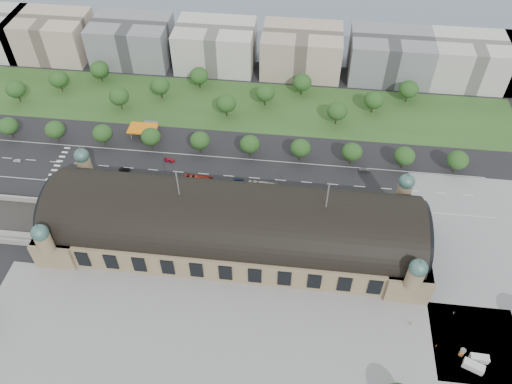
# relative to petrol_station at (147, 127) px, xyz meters

# --- Properties ---
(ground) EXTENTS (900.00, 900.00, 0.00)m
(ground) POSITION_rel_petrol_station_xyz_m (53.91, -65.28, -2.95)
(ground) COLOR black
(ground) RESTS_ON ground
(station) EXTENTS (150.00, 48.40, 44.30)m
(station) POSITION_rel_petrol_station_xyz_m (53.91, -65.28, 7.33)
(station) COLOR #897655
(station) RESTS_ON ground
(plaza_south) EXTENTS (190.00, 48.00, 0.12)m
(plaza_south) POSITION_rel_petrol_station_xyz_m (63.91, -109.28, -2.95)
(plaza_south) COLOR gray
(plaza_south) RESTS_ON ground
(plaza_east) EXTENTS (56.00, 100.00, 0.12)m
(plaza_east) POSITION_rel_petrol_station_xyz_m (156.91, -65.28, -2.95)
(plaza_east) COLOR gray
(plaza_east) RESTS_ON ground
(road_slab) EXTENTS (260.00, 26.00, 0.10)m
(road_slab) POSITION_rel_petrol_station_xyz_m (33.91, -27.28, -2.95)
(road_slab) COLOR black
(road_slab) RESTS_ON ground
(grass_belt) EXTENTS (300.00, 45.00, 0.10)m
(grass_belt) POSITION_rel_petrol_station_xyz_m (38.91, 27.72, -2.95)
(grass_belt) COLOR #2C5120
(grass_belt) RESTS_ON ground
(petrol_station) EXTENTS (14.00, 13.00, 5.05)m
(petrol_station) POSITION_rel_petrol_station_xyz_m (0.00, 0.00, 0.00)
(petrol_station) COLOR orange
(petrol_station) RESTS_ON ground
(office_1) EXTENTS (45.00, 32.00, 24.00)m
(office_1) POSITION_rel_petrol_station_xyz_m (-76.09, 67.72, 9.05)
(office_1) COLOR #BDA894
(office_1) RESTS_ON ground
(office_2) EXTENTS (45.00, 32.00, 24.00)m
(office_2) POSITION_rel_petrol_station_xyz_m (-26.09, 67.72, 9.05)
(office_2) COLOR gray
(office_2) RESTS_ON ground
(office_3) EXTENTS (45.00, 32.00, 24.00)m
(office_3) POSITION_rel_petrol_station_xyz_m (23.91, 67.72, 9.05)
(office_3) COLOR beige
(office_3) RESTS_ON ground
(office_4) EXTENTS (45.00, 32.00, 24.00)m
(office_4) POSITION_rel_petrol_station_xyz_m (73.91, 67.72, 9.05)
(office_4) COLOR #BDA894
(office_4) RESTS_ON ground
(office_5) EXTENTS (45.00, 32.00, 24.00)m
(office_5) POSITION_rel_petrol_station_xyz_m (123.91, 67.72, 9.05)
(office_5) COLOR gray
(office_5) RESTS_ON ground
(office_6) EXTENTS (45.00, 32.00, 24.00)m
(office_6) POSITION_rel_petrol_station_xyz_m (168.91, 67.72, 9.05)
(office_6) COLOR beige
(office_6) RESTS_ON ground
(tree_row_0) EXTENTS (9.60, 9.60, 11.52)m
(tree_row_0) POSITION_rel_petrol_station_xyz_m (-66.09, -12.28, 4.48)
(tree_row_0) COLOR #2D2116
(tree_row_0) RESTS_ON ground
(tree_row_1) EXTENTS (9.60, 9.60, 11.52)m
(tree_row_1) POSITION_rel_petrol_station_xyz_m (-42.09, -12.28, 4.48)
(tree_row_1) COLOR #2D2116
(tree_row_1) RESTS_ON ground
(tree_row_2) EXTENTS (9.60, 9.60, 11.52)m
(tree_row_2) POSITION_rel_petrol_station_xyz_m (-18.09, -12.28, 4.48)
(tree_row_2) COLOR #2D2116
(tree_row_2) RESTS_ON ground
(tree_row_3) EXTENTS (9.60, 9.60, 11.52)m
(tree_row_3) POSITION_rel_petrol_station_xyz_m (5.91, -12.28, 4.48)
(tree_row_3) COLOR #2D2116
(tree_row_3) RESTS_ON ground
(tree_row_4) EXTENTS (9.60, 9.60, 11.52)m
(tree_row_4) POSITION_rel_petrol_station_xyz_m (29.91, -12.28, 4.48)
(tree_row_4) COLOR #2D2116
(tree_row_4) RESTS_ON ground
(tree_row_5) EXTENTS (9.60, 9.60, 11.52)m
(tree_row_5) POSITION_rel_petrol_station_xyz_m (53.91, -12.28, 4.48)
(tree_row_5) COLOR #2D2116
(tree_row_5) RESTS_ON ground
(tree_row_6) EXTENTS (9.60, 9.60, 11.52)m
(tree_row_6) POSITION_rel_petrol_station_xyz_m (77.91, -12.28, 4.48)
(tree_row_6) COLOR #2D2116
(tree_row_6) RESTS_ON ground
(tree_row_7) EXTENTS (9.60, 9.60, 11.52)m
(tree_row_7) POSITION_rel_petrol_station_xyz_m (101.91, -12.28, 4.48)
(tree_row_7) COLOR #2D2116
(tree_row_7) RESTS_ON ground
(tree_row_8) EXTENTS (9.60, 9.60, 11.52)m
(tree_row_8) POSITION_rel_petrol_station_xyz_m (125.91, -12.28, 4.48)
(tree_row_8) COLOR #2D2116
(tree_row_8) RESTS_ON ground
(tree_row_9) EXTENTS (9.60, 9.60, 11.52)m
(tree_row_9) POSITION_rel_petrol_station_xyz_m (149.91, -12.28, 4.48)
(tree_row_9) COLOR #2D2116
(tree_row_9) RESTS_ON ground
(tree_belt_0) EXTENTS (10.40, 10.40, 12.48)m
(tree_belt_0) POSITION_rel_petrol_station_xyz_m (-76.09, 17.72, 5.10)
(tree_belt_0) COLOR #2D2116
(tree_belt_0) RESTS_ON ground
(tree_belt_1) EXTENTS (10.40, 10.40, 12.48)m
(tree_belt_1) POSITION_rel_petrol_station_xyz_m (-57.09, 29.72, 5.10)
(tree_belt_1) COLOR #2D2116
(tree_belt_1) RESTS_ON ground
(tree_belt_2) EXTENTS (10.40, 10.40, 12.48)m
(tree_belt_2) POSITION_rel_petrol_station_xyz_m (-38.09, 41.72, 5.10)
(tree_belt_2) COLOR #2D2116
(tree_belt_2) RESTS_ON ground
(tree_belt_3) EXTENTS (10.40, 10.40, 12.48)m
(tree_belt_3) POSITION_rel_petrol_station_xyz_m (-19.09, 17.72, 5.10)
(tree_belt_3) COLOR #2D2116
(tree_belt_3) RESTS_ON ground
(tree_belt_4) EXTENTS (10.40, 10.40, 12.48)m
(tree_belt_4) POSITION_rel_petrol_station_xyz_m (-0.09, 29.72, 5.10)
(tree_belt_4) COLOR #2D2116
(tree_belt_4) RESTS_ON ground
(tree_belt_5) EXTENTS (10.40, 10.40, 12.48)m
(tree_belt_5) POSITION_rel_petrol_station_xyz_m (18.91, 41.72, 5.10)
(tree_belt_5) COLOR #2D2116
(tree_belt_5) RESTS_ON ground
(tree_belt_6) EXTENTS (10.40, 10.40, 12.48)m
(tree_belt_6) POSITION_rel_petrol_station_xyz_m (37.91, 17.72, 5.10)
(tree_belt_6) COLOR #2D2116
(tree_belt_6) RESTS_ON ground
(tree_belt_7) EXTENTS (10.40, 10.40, 12.48)m
(tree_belt_7) POSITION_rel_petrol_station_xyz_m (56.91, 29.72, 5.10)
(tree_belt_7) COLOR #2D2116
(tree_belt_7) RESTS_ON ground
(tree_belt_8) EXTENTS (10.40, 10.40, 12.48)m
(tree_belt_8) POSITION_rel_petrol_station_xyz_m (75.91, 41.72, 5.10)
(tree_belt_8) COLOR #2D2116
(tree_belt_8) RESTS_ON ground
(tree_belt_9) EXTENTS (10.40, 10.40, 12.48)m
(tree_belt_9) POSITION_rel_petrol_station_xyz_m (94.91, 17.72, 5.10)
(tree_belt_9) COLOR #2D2116
(tree_belt_9) RESTS_ON ground
(tree_belt_10) EXTENTS (10.40, 10.40, 12.48)m
(tree_belt_10) POSITION_rel_petrol_station_xyz_m (113.91, 29.72, 5.10)
(tree_belt_10) COLOR #2D2116
(tree_belt_10) RESTS_ON ground
(tree_belt_11) EXTENTS (10.40, 10.40, 12.48)m
(tree_belt_11) POSITION_rel_petrol_station_xyz_m (132.91, 41.72, 5.10)
(tree_belt_11) COLOR #2D2116
(tree_belt_11) RESTS_ON ground
(traffic_car_0) EXTENTS (3.91, 1.79, 1.30)m
(traffic_car_0) POSITION_rel_petrol_station_xyz_m (-56.07, -28.96, -2.30)
(traffic_car_0) COLOR silver
(traffic_car_0) RESTS_ON ground
(traffic_car_1) EXTENTS (4.60, 1.93, 1.48)m
(traffic_car_1) POSITION_rel_petrol_station_xyz_m (-26.58, -24.15, -2.21)
(traffic_car_1) COLOR gray
(traffic_car_1) RESTS_ON ground
(traffic_car_2) EXTENTS (5.31, 2.60, 1.45)m
(traffic_car_2) POSITION_rel_petrol_station_xyz_m (-3.36, -29.24, -2.22)
(traffic_car_2) COLOR black
(traffic_car_2) RESTS_ON ground
(traffic_car_3) EXTENTS (5.26, 2.58, 1.47)m
(traffic_car_3) POSITION_rel_petrol_station_xyz_m (16.25, -20.45, -2.21)
(traffic_car_3) COLOR maroon
(traffic_car_3) RESTS_ON ground
(traffic_car_4) EXTENTS (4.64, 2.34, 1.51)m
(traffic_car_4) POSITION_rel_petrol_station_xyz_m (50.72, -30.04, -2.19)
(traffic_car_4) COLOR #192346
(traffic_car_4) RESTS_ON ground
(traffic_car_5) EXTENTS (4.83, 1.95, 1.56)m
(traffic_car_5) POSITION_rel_petrol_station_xyz_m (108.41, -16.75, -2.17)
(traffic_car_5) COLOR #525459
(traffic_car_5) RESTS_ON ground
(parked_car_0) EXTENTS (4.44, 3.25, 1.39)m
(parked_car_0) POSITION_rel_petrol_station_xyz_m (-1.76, -40.28, -2.25)
(parked_car_0) COLOR black
(parked_car_0) RESTS_ON ground
(parked_car_1) EXTENTS (5.01, 4.29, 1.28)m
(parked_car_1) POSITION_rel_petrol_station_xyz_m (-14.00, -44.28, -2.31)
(parked_car_1) COLOR maroon
(parked_car_1) RESTS_ON ground
(parked_car_2) EXTENTS (4.67, 3.77, 1.27)m
(parked_car_2) POSITION_rel_petrol_station_xyz_m (-6.27, -44.28, -2.31)
(parked_car_2) COLOR #16193F
(parked_car_2) RESTS_ON ground
(parked_car_3) EXTENTS (5.13, 4.04, 1.63)m
(parked_car_3) POSITION_rel_petrol_station_xyz_m (12.28, -41.69, -2.13)
(parked_car_3) COLOR #525459
(parked_car_3) RESTS_ON ground
(parked_car_4) EXTENTS (4.92, 4.37, 1.62)m
(parked_car_4) POSITION_rel_petrol_station_xyz_m (19.39, -44.28, -2.14)
(parked_car_4) COLOR white
(parked_car_4) RESTS_ON ground
(parked_car_5) EXTENTS (5.11, 4.45, 1.31)m
(parked_car_5) POSITION_rel_petrol_station_xyz_m (6.66, -43.01, -2.30)
(parked_car_5) COLOR gray
(parked_car_5) RESTS_ON ground
(parked_car_6) EXTENTS (5.49, 4.27, 1.49)m
(parked_car_6) POSITION_rel_petrol_station_xyz_m (34.59, -44.28, -2.21)
(parked_car_6) COLOR black
(parked_car_6) RESTS_ON ground
(bus_west) EXTENTS (13.59, 3.86, 3.74)m
(bus_west) POSITION_rel_petrol_station_xyz_m (32.91, -33.28, -1.08)
(bus_west) COLOR #B32A1C
(bus_west) RESTS_ON ground
(bus_mid) EXTENTS (13.28, 3.51, 3.67)m
(bus_mid) POSITION_rel_petrol_station_xyz_m (54.20, -38.28, -1.11)
(bus_mid) COLOR silver
(bus_mid) RESTS_ON ground
(bus_east) EXTENTS (13.53, 3.78, 3.73)m
(bus_east) POSITION_rel_petrol_station_xyz_m (62.39, -33.94, -1.08)
(bus_east) COLOR silver
(bus_east) RESTS_ON ground
(van_east) EXTENTS (6.16, 2.66, 2.63)m
(van_east) POSITION_rel_petrol_station_xyz_m (143.08, -106.42, -1.69)
(van_east) COLOR silver
(van_east) RESTS_ON ground
(van_south) EXTENTS (7.29, 5.15, 2.93)m
(van_south) POSITION_rel_petrol_station_xyz_m (140.56, -109.46, -1.55)
(van_south) COLOR silver
(van_south) RESTS_ON ground
(advertising_column) EXTENTS (1.89, 1.89, 3.58)m
(advertising_column) POSITION_rel_petrol_station_xyz_m (137.83, -105.16, -1.09)
(advertising_column) COLOR #E0383C
(advertising_column) RESTS_ON ground
(pedestrian_0) EXTENTS (0.91, 0.71, 1.65)m
(pedestrian_0) POSITION_rel_petrol_station_xyz_m (121.91, -95.59, -2.13)
(pedestrian_0) COLOR gray
(pedestrian_0) RESTS_ON ground
(pedestrian_1) EXTENTS (0.72, 0.83, 1.92)m
(pedestrian_1) POSITION_rel_petrol_station_xyz_m (129.74, -103.26, -1.99)
(pedestrian_1) COLOR gray
(pedestrian_1) RESTS_ON ground
(pedestrian_2) EXTENTS (0.92, 1.00, 1.79)m
(pedestrian_2) POSITION_rel_petrol_station_xyz_m (137.90, -89.28, -2.05)
(pedestrian_2) COLOR gray
(pedestrian_2) RESTS_ON ground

